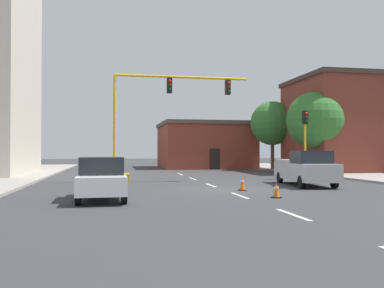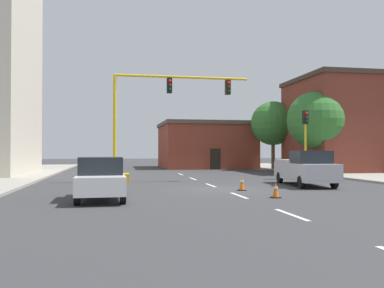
{
  "view_description": "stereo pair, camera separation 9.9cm",
  "coord_description": "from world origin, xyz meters",
  "views": [
    {
      "loc": [
        -5.51,
        -20.52,
        2.01
      ],
      "look_at": [
        -0.48,
        5.75,
        2.42
      ],
      "focal_mm": 38.43,
      "sensor_mm": 36.0,
      "label": 1
    },
    {
      "loc": [
        -5.42,
        -20.54,
        2.01
      ],
      "look_at": [
        -0.48,
        5.75,
        2.42
      ],
      "focal_mm": 38.43,
      "sensor_mm": 36.0,
      "label": 2
    }
  ],
  "objects": [
    {
      "name": "pickup_truck_silver",
      "position": [
        5.27,
        1.27,
        0.97
      ],
      "size": [
        2.48,
        5.56,
        1.99
      ],
      "color": "#BCBCC1",
      "rests_on": "ground_plane"
    },
    {
      "name": "traffic_light_pole_right",
      "position": [
        7.71,
        6.24,
        3.53
      ],
      "size": [
        0.32,
        0.47,
        4.8
      ],
      "color": "yellow",
      "rests_on": "ground_plane"
    },
    {
      "name": "traffic_cone_roadside_a",
      "position": [
        0.82,
        -0.84,
        0.35
      ],
      "size": [
        0.36,
        0.36,
        0.72
      ],
      "color": "black",
      "rests_on": "ground_plane"
    },
    {
      "name": "traffic_cone_roadside_b",
      "position": [
        1.26,
        -4.14,
        0.33
      ],
      "size": [
        0.36,
        0.36,
        0.67
      ],
      "color": "black",
      "rests_on": "ground_plane"
    },
    {
      "name": "building_brick_center",
      "position": [
        4.89,
        26.15,
        2.61
      ],
      "size": [
        10.21,
        10.26,
        5.21
      ],
      "color": "brown",
      "rests_on": "ground_plane"
    },
    {
      "name": "ground_plane",
      "position": [
        0.0,
        0.0,
        0.0
      ],
      "size": [
        160.0,
        160.0,
        0.0
      ],
      "primitive_type": "plane",
      "color": "#38383A"
    },
    {
      "name": "lane_stripe_seg_1",
      "position": [
        0.0,
        -8.5,
        0.0
      ],
      "size": [
        0.16,
        2.4,
        0.01
      ],
      "primitive_type": "cube",
      "color": "silver",
      "rests_on": "ground_plane"
    },
    {
      "name": "sidewalk_right",
      "position": [
        13.21,
        8.0,
        0.07
      ],
      "size": [
        6.0,
        56.0,
        0.14
      ],
      "primitive_type": "cube",
      "color": "#9E998E",
      "rests_on": "ground_plane"
    },
    {
      "name": "sedan_white_near_left",
      "position": [
        -5.98,
        -3.41,
        0.89
      ],
      "size": [
        1.96,
        4.54,
        1.74
      ],
      "color": "white",
      "rests_on": "ground_plane"
    },
    {
      "name": "tree_right_mid",
      "position": [
        11.18,
        11.44,
        4.57
      ],
      "size": [
        4.8,
        4.8,
        6.98
      ],
      "color": "#4C3823",
      "rests_on": "ground_plane"
    },
    {
      "name": "lane_stripe_seg_3",
      "position": [
        0.0,
        2.5,
        0.0
      ],
      "size": [
        0.16,
        2.4,
        0.01
      ],
      "primitive_type": "cube",
      "color": "silver",
      "rests_on": "ground_plane"
    },
    {
      "name": "traffic_signal_gantry",
      "position": [
        -4.2,
        5.63,
        2.27
      ],
      "size": [
        9.56,
        1.2,
        6.83
      ],
      "color": "yellow",
      "rests_on": "ground_plane"
    },
    {
      "name": "building_row_right",
      "position": [
        18.1,
        14.16,
        4.37
      ],
      "size": [
        14.27,
        9.04,
        8.72
      ],
      "color": "brown",
      "rests_on": "ground_plane"
    },
    {
      "name": "lane_stripe_seg_4",
      "position": [
        0.0,
        8.0,
        0.0
      ],
      "size": [
        0.16,
        2.4,
        0.01
      ],
      "primitive_type": "cube",
      "color": "silver",
      "rests_on": "ground_plane"
    },
    {
      "name": "lane_stripe_seg_2",
      "position": [
        0.0,
        -3.0,
        0.0
      ],
      "size": [
        0.16,
        2.4,
        0.01
      ],
      "primitive_type": "cube",
      "color": "silver",
      "rests_on": "ground_plane"
    },
    {
      "name": "tree_right_far",
      "position": [
        10.42,
        19.01,
        4.76
      ],
      "size": [
        4.48,
        4.48,
        7.01
      ],
      "color": "brown",
      "rests_on": "ground_plane"
    },
    {
      "name": "lane_stripe_seg_5",
      "position": [
        0.0,
        13.5,
        0.0
      ],
      "size": [
        0.16,
        2.4,
        0.01
      ],
      "primitive_type": "cube",
      "color": "silver",
      "rests_on": "ground_plane"
    }
  ]
}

